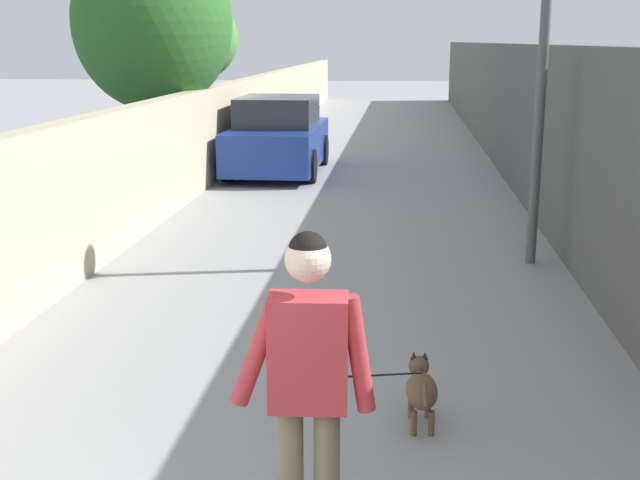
# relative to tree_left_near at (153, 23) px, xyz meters

# --- Properties ---
(ground_plane) EXTENTS (80.00, 80.00, 0.00)m
(ground_plane) POSITION_rel_tree_left_near_xyz_m (1.00, -3.78, -2.94)
(ground_plane) COLOR gray
(wall_left) EXTENTS (48.00, 0.30, 1.78)m
(wall_left) POSITION_rel_tree_left_near_xyz_m (-1.00, -0.87, -2.05)
(wall_left) COLOR tan
(wall_left) RESTS_ON ground
(fence_right) EXTENTS (48.00, 0.30, 2.58)m
(fence_right) POSITION_rel_tree_left_near_xyz_m (-1.00, -6.69, -1.65)
(fence_right) COLOR #4C4C4C
(fence_right) RESTS_ON ground
(tree_left_near) EXTENTS (2.89, 2.89, 4.55)m
(tree_left_near) POSITION_rel_tree_left_near_xyz_m (0.00, 0.00, 0.00)
(tree_left_near) COLOR #473523
(tree_left_near) RESTS_ON ground
(tree_left_far) EXTENTS (2.16, 2.16, 3.71)m
(tree_left_far) POSITION_rel_tree_left_near_xyz_m (6.00, 0.75, -0.28)
(tree_left_far) COLOR #473523
(tree_left_far) RESTS_ON ground
(lamp_post) EXTENTS (0.36, 0.36, 4.14)m
(lamp_post) POSITION_rel_tree_left_near_xyz_m (-5.03, -6.14, -0.09)
(lamp_post) COLOR #4C4C51
(lamp_post) RESTS_ON ground
(person_skateboarder) EXTENTS (0.24, 0.71, 1.70)m
(person_skateboarder) POSITION_rel_tree_left_near_xyz_m (-11.19, -4.14, -1.87)
(person_skateboarder) COLOR #726651
(person_skateboarder) RESTS_ON skateboard
(dog) EXTENTS (2.02, 0.73, 1.06)m
(dog) POSITION_rel_tree_left_near_xyz_m (-9.50, -4.73, -2.67)
(dog) COLOR brown
(dog) RESTS_ON ground
(car_near) EXTENTS (3.83, 1.80, 1.54)m
(car_near) POSITION_rel_tree_left_near_xyz_m (1.59, -2.02, -2.23)
(car_near) COLOR navy
(car_near) RESTS_ON ground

